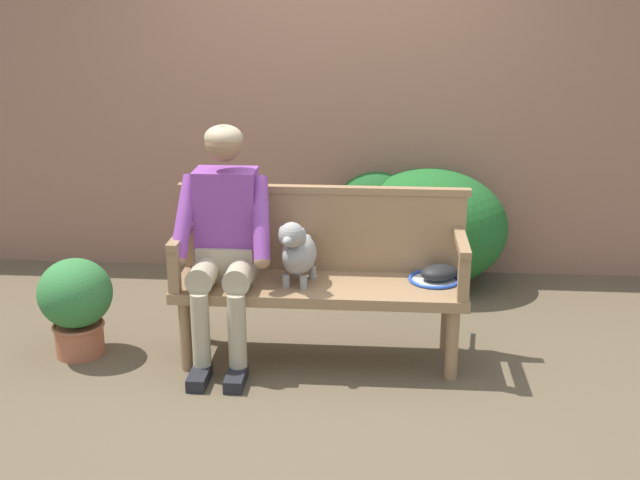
{
  "coord_description": "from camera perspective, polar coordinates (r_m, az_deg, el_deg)",
  "views": [
    {
      "loc": [
        0.33,
        -4.22,
        2.11
      ],
      "look_at": [
        0.0,
        0.0,
        0.72
      ],
      "focal_mm": 45.54,
      "sensor_mm": 36.0,
      "label": 1
    }
  ],
  "objects": [
    {
      "name": "dog_on_bench",
      "position": [
        4.44,
        -1.61,
        -0.83
      ],
      "size": [
        0.24,
        0.39,
        0.39
      ],
      "color": "gray",
      "rests_on": "garden_bench"
    },
    {
      "name": "brick_garden_fence",
      "position": [
        5.98,
        1.24,
        8.24
      ],
      "size": [
        8.0,
        0.3,
        2.16
      ],
      "primitive_type": "cube",
      "color": "#936651",
      "rests_on": "ground"
    },
    {
      "name": "ground_plane",
      "position": [
        4.73,
        0.0,
        -8.32
      ],
      "size": [
        40.0,
        40.0,
        0.0
      ],
      "primitive_type": "plane",
      "color": "brown"
    },
    {
      "name": "hedge_bush_far_left",
      "position": [
        5.82,
        3.98,
        0.98
      ],
      "size": [
        0.71,
        0.61,
        0.79
      ],
      "primitive_type": "ellipsoid",
      "color": "#194C1E",
      "rests_on": "ground"
    },
    {
      "name": "bench_armrest_left_end",
      "position": [
        4.51,
        -9.9,
        -0.7
      ],
      "size": [
        0.06,
        0.49,
        0.28
      ],
      "color": "#93704C",
      "rests_on": "garden_bench"
    },
    {
      "name": "tennis_racket",
      "position": [
        4.63,
        8.05,
        -2.62
      ],
      "size": [
        0.33,
        0.58,
        0.03
      ],
      "color": "blue",
      "rests_on": "garden_bench"
    },
    {
      "name": "potted_plant",
      "position": [
        4.86,
        -16.78,
        -4.15
      ],
      "size": [
        0.42,
        0.42,
        0.58
      ],
      "color": "#A85B3D",
      "rests_on": "ground"
    },
    {
      "name": "garden_bench",
      "position": [
        4.56,
        0.0,
        -3.75
      ],
      "size": [
        1.62,
        0.49,
        0.47
      ],
      "color": "#93704C",
      "rests_on": "ground"
    },
    {
      "name": "hedge_bush_far_right",
      "position": [
        5.75,
        7.67,
        0.87
      ],
      "size": [
        1.09,
        0.92,
        0.83
      ],
      "primitive_type": "ellipsoid",
      "color": "#1E5B23",
      "rests_on": "ground"
    },
    {
      "name": "person_seated",
      "position": [
        4.51,
        -6.72,
        0.34
      ],
      "size": [
        0.56,
        0.65,
        1.34
      ],
      "color": "black",
      "rests_on": "ground"
    },
    {
      "name": "bench_armrest_right_end",
      "position": [
        4.4,
        9.99,
        -1.2
      ],
      "size": [
        0.06,
        0.49,
        0.28
      ],
      "color": "#93704C",
      "rests_on": "garden_bench"
    },
    {
      "name": "baseball_glove",
      "position": [
        4.61,
        8.38,
        -2.29
      ],
      "size": [
        0.27,
        0.25,
        0.09
      ],
      "primitive_type": "ellipsoid",
      "rotation": [
        0.0,
        0.0,
        0.49
      ],
      "color": "black",
      "rests_on": "garden_bench"
    },
    {
      "name": "bench_backrest",
      "position": [
        4.66,
        0.2,
        0.87
      ],
      "size": [
        1.66,
        0.06,
        0.5
      ],
      "color": "#93704C",
      "rests_on": "garden_bench"
    }
  ]
}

